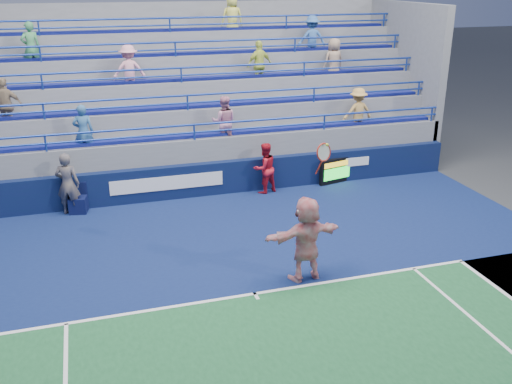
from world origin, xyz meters
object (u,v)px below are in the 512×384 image
object	(u,v)px
serve_speed_board	(336,171)
judge_chair	(78,203)
ball_girl	(265,168)
tennis_player	(306,239)
line_judge	(68,184)

from	to	relation	value
serve_speed_board	judge_chair	size ratio (longest dim) A/B	1.43
ball_girl	tennis_player	bearing A→B (deg)	64.44
serve_speed_board	judge_chair	xyz separation A→B (m)	(-8.60, -0.13, -0.16)
line_judge	ball_girl	xyz separation A→B (m)	(6.19, 0.04, -0.11)
judge_chair	tennis_player	distance (m)	7.79
judge_chair	ball_girl	bearing A→B (deg)	-0.17
serve_speed_board	tennis_player	size ratio (longest dim) A/B	0.39
serve_speed_board	ball_girl	xyz separation A→B (m)	(-2.64, -0.14, 0.40)
serve_speed_board	line_judge	distance (m)	8.85
serve_speed_board	tennis_player	distance (m)	6.91
judge_chair	ball_girl	xyz separation A→B (m)	(5.96, -0.02, 0.56)
ball_girl	judge_chair	bearing A→B (deg)	-17.54
judge_chair	line_judge	world-z (taller)	line_judge
judge_chair	tennis_player	xyz separation A→B (m)	(5.12, -5.81, 0.76)
serve_speed_board	line_judge	bearing A→B (deg)	-178.77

